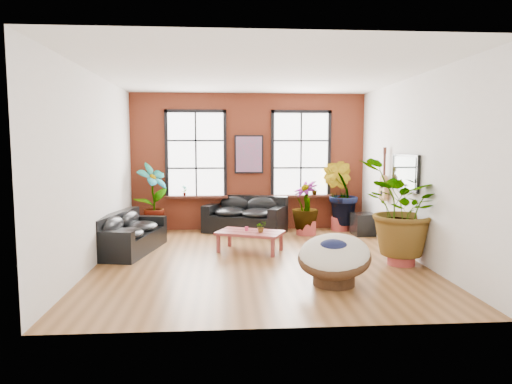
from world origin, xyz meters
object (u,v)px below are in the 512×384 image
at_px(sofa_back, 246,216).
at_px(papasan_chair, 334,257).
at_px(sofa_left, 129,234).
at_px(coffee_table, 250,234).

height_order(sofa_back, papasan_chair, sofa_back).
bearing_deg(papasan_chair, sofa_left, 169.06).
xyz_separation_m(sofa_back, papasan_chair, (1.18, -4.42, 0.03)).
height_order(coffee_table, papasan_chair, papasan_chair).
relative_size(coffee_table, papasan_chair, 1.00).
xyz_separation_m(sofa_back, coffee_table, (-0.01, -2.09, -0.04)).
bearing_deg(sofa_left, coffee_table, -82.24).
xyz_separation_m(sofa_left, coffee_table, (2.50, -0.17, 0.01)).
height_order(sofa_back, sofa_left, sofa_back).
relative_size(sofa_back, papasan_chair, 1.46).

